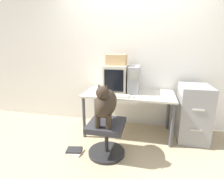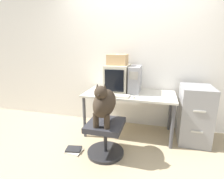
# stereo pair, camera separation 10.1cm
# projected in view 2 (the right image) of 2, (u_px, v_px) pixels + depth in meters

# --- Properties ---
(ground_plane) EXTENTS (12.00, 12.00, 0.00)m
(ground_plane) POSITION_uv_depth(u_px,v_px,m) (125.00, 143.00, 2.67)
(ground_plane) COLOR tan
(wall_back) EXTENTS (8.00, 0.05, 2.60)m
(wall_back) POSITION_uv_depth(u_px,v_px,m) (134.00, 54.00, 3.06)
(wall_back) COLOR silver
(wall_back) RESTS_ON ground_plane
(desk) EXTENTS (1.44, 0.70, 0.70)m
(desk) POSITION_uv_depth(u_px,v_px,m) (129.00, 98.00, 2.84)
(desk) COLOR beige
(desk) RESTS_ON ground_plane
(crt_monitor) EXTENTS (0.37, 0.45, 0.44)m
(crt_monitor) POSITION_uv_depth(u_px,v_px,m) (117.00, 78.00, 2.90)
(crt_monitor) COLOR beige
(crt_monitor) RESTS_ON desk
(pc_tower) EXTENTS (0.17, 0.43, 0.43)m
(pc_tower) POSITION_uv_depth(u_px,v_px,m) (135.00, 79.00, 2.84)
(pc_tower) COLOR #99999E
(pc_tower) RESTS_ON desk
(keyboard) EXTENTS (0.46, 0.17, 0.03)m
(keyboard) POSITION_uv_depth(u_px,v_px,m) (114.00, 95.00, 2.64)
(keyboard) COLOR beige
(keyboard) RESTS_ON desk
(computer_mouse) EXTENTS (0.06, 0.04, 0.03)m
(computer_mouse) POSITION_uv_depth(u_px,v_px,m) (133.00, 97.00, 2.55)
(computer_mouse) COLOR beige
(computer_mouse) RESTS_ON desk
(office_chair) EXTENTS (0.50, 0.50, 0.47)m
(office_chair) POSITION_uv_depth(u_px,v_px,m) (105.00, 136.00, 2.36)
(office_chair) COLOR #262628
(office_chair) RESTS_ON ground_plane
(dog) EXTENTS (0.26, 0.56, 0.56)m
(dog) POSITION_uv_depth(u_px,v_px,m) (104.00, 103.00, 2.21)
(dog) COLOR #33281E
(dog) RESTS_ON office_chair
(filing_cabinet) EXTENTS (0.44, 0.54, 0.87)m
(filing_cabinet) POSITION_uv_depth(u_px,v_px,m) (194.00, 114.00, 2.65)
(filing_cabinet) COLOR gray
(filing_cabinet) RESTS_ON ground_plane
(cardboard_box) EXTENTS (0.31, 0.27, 0.17)m
(cardboard_box) POSITION_uv_depth(u_px,v_px,m) (118.00, 60.00, 2.83)
(cardboard_box) COLOR tan
(cardboard_box) RESTS_ON crt_monitor
(book_stack_floor) EXTENTS (0.25, 0.21, 0.04)m
(book_stack_floor) POSITION_uv_depth(u_px,v_px,m) (74.00, 150.00, 2.47)
(book_stack_floor) COLOR silver
(book_stack_floor) RESTS_ON ground_plane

